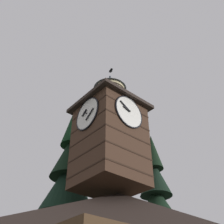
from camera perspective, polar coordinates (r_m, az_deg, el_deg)
name	(u,v)px	position (r m, az deg, el deg)	size (l,w,h in m)	color
clock_tower	(110,135)	(18.84, -0.48, -4.61)	(4.46, 4.46, 9.16)	#422B1E
pine_tree_behind	(65,222)	(20.63, -9.52, -21.18)	(6.16, 6.16, 16.63)	#473323
flying_bird_high	(111,71)	(25.78, -0.25, 8.36)	(0.36, 0.58, 0.17)	black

